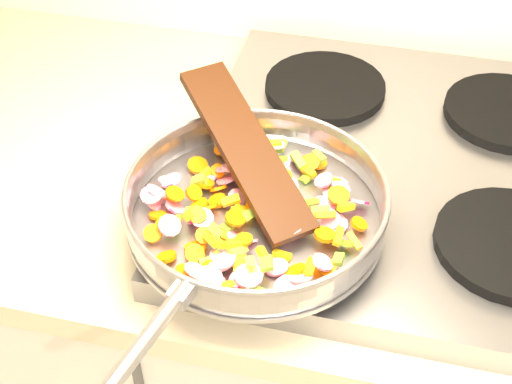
# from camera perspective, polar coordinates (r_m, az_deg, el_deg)

# --- Properties ---
(cooktop) EXTENTS (0.60, 0.60, 0.04)m
(cooktop) POSITION_cam_1_polar(r_m,az_deg,el_deg) (1.04, 11.75, 1.67)
(cooktop) COLOR #939399
(cooktop) RESTS_ON counter_top
(grate_fl) EXTENTS (0.19, 0.19, 0.02)m
(grate_fl) POSITION_cam_1_polar(r_m,az_deg,el_deg) (0.93, 2.70, -1.19)
(grate_fl) COLOR black
(grate_fl) RESTS_ON cooktop
(grate_fr) EXTENTS (0.19, 0.19, 0.02)m
(grate_fr) POSITION_cam_1_polar(r_m,az_deg,el_deg) (0.94, 19.75, -3.92)
(grate_fr) COLOR black
(grate_fr) RESTS_ON cooktop
(grate_bl) EXTENTS (0.19, 0.19, 0.02)m
(grate_bl) POSITION_cam_1_polar(r_m,az_deg,el_deg) (1.14, 5.54, 8.34)
(grate_bl) COLOR black
(grate_bl) RESTS_ON cooktop
(grate_br) EXTENTS (0.19, 0.19, 0.02)m
(grate_br) POSITION_cam_1_polar(r_m,az_deg,el_deg) (1.15, 19.48, 6.05)
(grate_br) COLOR black
(grate_br) RESTS_ON cooktop
(saute_pan) EXTENTS (0.36, 0.53, 0.06)m
(saute_pan) POSITION_cam_1_polar(r_m,az_deg,el_deg) (0.88, -0.07, -0.94)
(saute_pan) COLOR #9E9EA5
(saute_pan) RESTS_ON grate_fl
(vegetable_heap) EXTENTS (0.29, 0.29, 0.05)m
(vegetable_heap) POSITION_cam_1_polar(r_m,az_deg,el_deg) (0.89, -0.46, -1.22)
(vegetable_heap) COLOR #F1AF10
(vegetable_heap) RESTS_ON saute_pan
(wooden_spatula) EXTENTS (0.22, 0.24, 0.09)m
(wooden_spatula) POSITION_cam_1_polar(r_m,az_deg,el_deg) (0.90, -0.83, 3.51)
(wooden_spatula) COLOR black
(wooden_spatula) RESTS_ON saute_pan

